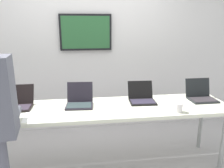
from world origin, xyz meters
TOP-DOWN VIEW (x-y plane):
  - ground at (0.00, 0.00)m, footprint 8.00×8.00m
  - back_wall at (-0.00, 1.13)m, footprint 8.00×0.11m
  - workbench at (0.00, 0.00)m, footprint 3.18×0.70m
  - laptop_station_0 at (-0.89, 0.14)m, footprint 0.38×0.35m
  - laptop_station_1 at (-0.16, 0.11)m, footprint 0.33×0.34m
  - laptop_station_2 at (0.60, 0.14)m, footprint 0.33×0.33m
  - laptop_station_3 at (1.36, 0.11)m, footprint 0.32×0.30m
  - coffee_mug at (0.90, -0.25)m, footprint 0.09×0.09m
  - paper_sheet at (-0.62, -0.17)m, footprint 0.23×0.31m

SIDE VIEW (x-z plane):
  - ground at x=0.00m, z-range -0.04..0.00m
  - workbench at x=0.00m, z-range 0.34..1.11m
  - paper_sheet at x=-0.62m, z-range 0.78..0.78m
  - coffee_mug at x=0.90m, z-range 0.78..0.87m
  - laptop_station_0 at x=-0.89m, z-range 0.72..0.94m
  - laptop_station_2 at x=0.60m, z-range 0.71..0.94m
  - laptop_station_1 at x=-0.16m, z-range 0.71..0.96m
  - laptop_station_3 at x=1.36m, z-range 0.71..0.96m
  - back_wall at x=0.00m, z-range 0.01..2.55m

